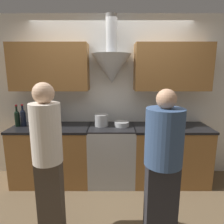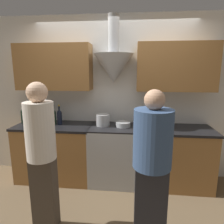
# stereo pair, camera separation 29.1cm
# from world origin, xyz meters

# --- Properties ---
(ground_plane) EXTENTS (12.00, 12.00, 0.00)m
(ground_plane) POSITION_xyz_m (0.00, 0.00, 0.00)
(ground_plane) COLOR brown
(wall_back) EXTENTS (8.40, 0.60, 2.60)m
(wall_back) POSITION_xyz_m (-0.01, 0.60, 1.47)
(wall_back) COLOR white
(wall_back) RESTS_ON ground_plane
(counter_left) EXTENTS (1.20, 0.62, 0.91)m
(counter_left) POSITION_xyz_m (-0.94, 0.34, 0.45)
(counter_left) COLOR #9E6B38
(counter_left) RESTS_ON ground_plane
(counter_right) EXTENTS (1.16, 0.62, 0.91)m
(counter_right) POSITION_xyz_m (0.92, 0.34, 0.45)
(counter_right) COLOR #9E6B38
(counter_right) RESTS_ON ground_plane
(stove_range) EXTENTS (0.70, 0.60, 0.91)m
(stove_range) POSITION_xyz_m (0.00, 0.34, 0.46)
(stove_range) COLOR #B7BABC
(stove_range) RESTS_ON ground_plane
(wine_bottle_0) EXTENTS (0.08, 0.08, 0.34)m
(wine_bottle_0) POSITION_xyz_m (-1.45, 0.36, 1.04)
(wine_bottle_0) COLOR black
(wine_bottle_0) RESTS_ON counter_left
(wine_bottle_1) EXTENTS (0.08, 0.08, 0.34)m
(wine_bottle_1) POSITION_xyz_m (-1.36, 0.36, 1.05)
(wine_bottle_1) COLOR black
(wine_bottle_1) RESTS_ON counter_left
(wine_bottle_2) EXTENTS (0.08, 0.08, 0.35)m
(wine_bottle_2) POSITION_xyz_m (-1.25, 0.39, 1.05)
(wine_bottle_2) COLOR black
(wine_bottle_2) RESTS_ON counter_left
(wine_bottle_3) EXTENTS (0.08, 0.08, 0.33)m
(wine_bottle_3) POSITION_xyz_m (-1.13, 0.38, 1.04)
(wine_bottle_3) COLOR black
(wine_bottle_3) RESTS_ON counter_left
(wine_bottle_4) EXTENTS (0.07, 0.07, 0.35)m
(wine_bottle_4) POSITION_xyz_m (-1.04, 0.36, 1.05)
(wine_bottle_4) COLOR black
(wine_bottle_4) RESTS_ON counter_left
(wine_bottle_5) EXTENTS (0.07, 0.07, 0.32)m
(wine_bottle_5) POSITION_xyz_m (-0.95, 0.37, 1.04)
(wine_bottle_5) COLOR black
(wine_bottle_5) RESTS_ON counter_left
(wine_bottle_6) EXTENTS (0.08, 0.08, 0.32)m
(wine_bottle_6) POSITION_xyz_m (-0.85, 0.37, 1.04)
(wine_bottle_6) COLOR black
(wine_bottle_6) RESTS_ON counter_left
(stock_pot) EXTENTS (0.21, 0.21, 0.18)m
(stock_pot) POSITION_xyz_m (-0.16, 0.38, 1.00)
(stock_pot) COLOR #B7BABC
(stock_pot) RESTS_ON stove_range
(mixing_bowl) EXTENTS (0.23, 0.23, 0.07)m
(mixing_bowl) POSITION_xyz_m (0.16, 0.36, 0.94)
(mixing_bowl) COLOR #B7BABC
(mixing_bowl) RESTS_ON stove_range
(orange_fruit) EXTENTS (0.08, 0.08, 0.08)m
(orange_fruit) POSITION_xyz_m (0.74, 0.53, 0.95)
(orange_fruit) COLOR orange
(orange_fruit) RESTS_ON counter_right
(saucepan) EXTENTS (0.17, 0.17, 0.09)m
(saucepan) POSITION_xyz_m (0.84, 0.35, 0.95)
(saucepan) COLOR #B7BABC
(saucepan) RESTS_ON counter_right
(person_foreground_left) EXTENTS (0.30, 0.30, 1.65)m
(person_foreground_left) POSITION_xyz_m (-0.65, -0.71, 0.92)
(person_foreground_left) COLOR #473D33
(person_foreground_left) RESTS_ON ground_plane
(person_foreground_right) EXTENTS (0.35, 0.35, 1.60)m
(person_foreground_right) POSITION_xyz_m (0.48, -0.89, 0.88)
(person_foreground_right) COLOR #28282D
(person_foreground_right) RESTS_ON ground_plane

